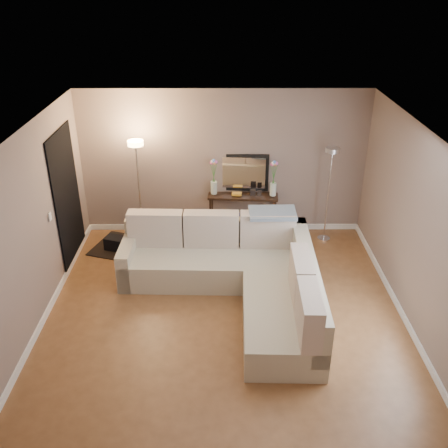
{
  "coord_description": "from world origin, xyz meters",
  "views": [
    {
      "loc": [
        -0.03,
        -5.52,
        4.34
      ],
      "look_at": [
        0.0,
        0.8,
        1.1
      ],
      "focal_mm": 40.0,
      "sensor_mm": 36.0,
      "label": 1
    }
  ],
  "objects_px": {
    "console_table": "(238,212)",
    "floor_lamp_lit": "(138,172)",
    "floor_lamp_unlit": "(330,176)",
    "sectional_sofa": "(238,272)"
  },
  "relations": [
    {
      "from": "sectional_sofa",
      "to": "floor_lamp_unlit",
      "type": "height_order",
      "value": "floor_lamp_unlit"
    },
    {
      "from": "sectional_sofa",
      "to": "floor_lamp_unlit",
      "type": "xyz_separation_m",
      "value": [
        1.59,
        1.68,
        0.84
      ]
    },
    {
      "from": "console_table",
      "to": "sectional_sofa",
      "type": "bearing_deg",
      "value": -91.76
    },
    {
      "from": "floor_lamp_lit",
      "to": "floor_lamp_unlit",
      "type": "height_order",
      "value": "floor_lamp_lit"
    },
    {
      "from": "console_table",
      "to": "floor_lamp_lit",
      "type": "bearing_deg",
      "value": -171.67
    },
    {
      "from": "console_table",
      "to": "floor_lamp_unlit",
      "type": "xyz_separation_m",
      "value": [
        1.53,
        -0.24,
        0.78
      ]
    },
    {
      "from": "sectional_sofa",
      "to": "floor_lamp_unlit",
      "type": "relative_size",
      "value": 1.68
    },
    {
      "from": "sectional_sofa",
      "to": "floor_lamp_lit",
      "type": "relative_size",
      "value": 1.56
    },
    {
      "from": "console_table",
      "to": "floor_lamp_lit",
      "type": "height_order",
      "value": "floor_lamp_lit"
    },
    {
      "from": "console_table",
      "to": "floor_lamp_unlit",
      "type": "height_order",
      "value": "floor_lamp_unlit"
    }
  ]
}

